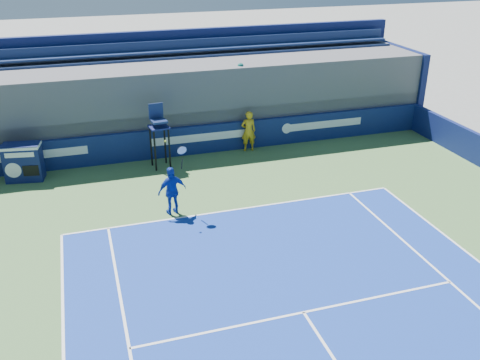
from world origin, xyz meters
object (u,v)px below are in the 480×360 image
object	(u,v)px
ball_person	(248,131)
tennis_player	(172,191)
umpire_chair	(159,129)
match_clock	(23,161)

from	to	relation	value
ball_person	tennis_player	world-z (taller)	tennis_player
umpire_chair	tennis_player	world-z (taller)	tennis_player
match_clock	tennis_player	distance (m)	6.27
ball_person	tennis_player	xyz separation A→B (m)	(-4.03, -4.54, -0.04)
match_clock	umpire_chair	xyz separation A→B (m)	(4.94, -0.25, 0.79)
ball_person	match_clock	distance (m)	8.71
ball_person	match_clock	world-z (taller)	ball_person
ball_person	tennis_player	distance (m)	6.07
ball_person	umpire_chair	bearing A→B (deg)	13.54
match_clock	umpire_chair	size ratio (longest dim) A/B	0.57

